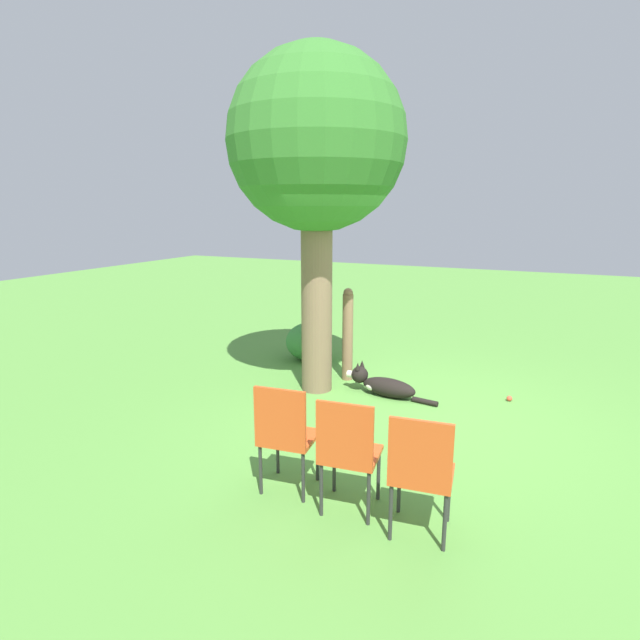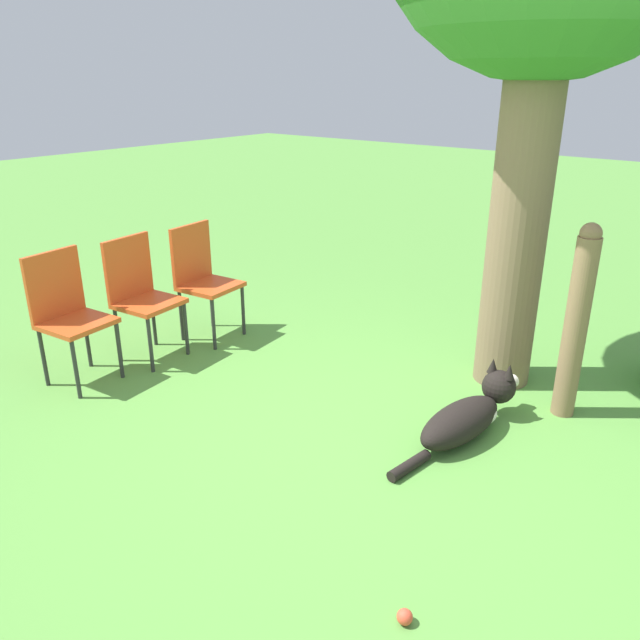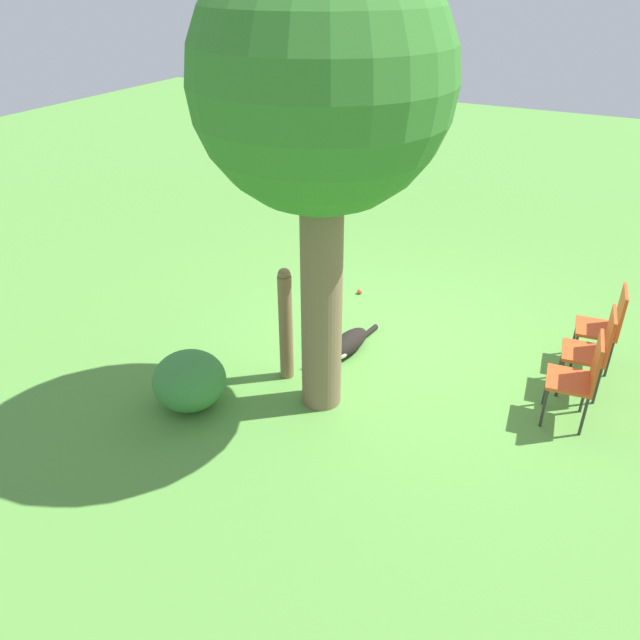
{
  "view_description": "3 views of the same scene",
  "coord_description": "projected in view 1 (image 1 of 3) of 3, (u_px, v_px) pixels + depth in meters",
  "views": [
    {
      "loc": [
        -5.39,
        -1.46,
        2.36
      ],
      "look_at": [
        0.16,
        1.11,
        0.98
      ],
      "focal_mm": 28.0,
      "sensor_mm": 36.0,
      "label": 1
    },
    {
      "loc": [
        1.85,
        -2.88,
        2.13
      ],
      "look_at": [
        -0.72,
        0.34,
        0.49
      ],
      "focal_mm": 35.0,
      "sensor_mm": 36.0,
      "label": 2
    },
    {
      "loc": [
        -2.07,
        5.87,
        3.94
      ],
      "look_at": [
        0.34,
        1.18,
        0.92
      ],
      "focal_mm": 35.0,
      "sensor_mm": 36.0,
      "label": 3
    }
  ],
  "objects": [
    {
      "name": "red_chair_1",
      "position": [
        348.0,
        449.0,
        3.83
      ],
      "size": [
        0.47,
        0.48,
        0.96
      ],
      "rotation": [
        0.0,
        0.0,
        0.11
      ],
      "color": "#D14C1E",
      "rests_on": "ground_plane"
    },
    {
      "name": "fence_post",
      "position": [
        348.0,
        334.0,
        6.89
      ],
      "size": [
        0.15,
        0.15,
        1.3
      ],
      "color": "#846647",
      "rests_on": "ground_plane"
    },
    {
      "name": "oak_tree",
      "position": [
        316.0,
        147.0,
        5.98
      ],
      "size": [
        2.16,
        2.16,
        4.22
      ],
      "color": "#7A6047",
      "rests_on": "ground_plane"
    },
    {
      "name": "ground_plane",
      "position": [
        400.0,
        412.0,
        5.89
      ],
      "size": [
        30.0,
        30.0,
        0.0
      ],
      "primitive_type": "plane",
      "color": "#56933D"
    },
    {
      "name": "low_shrub",
      "position": [
        309.0,
        341.0,
        7.88
      ],
      "size": [
        0.74,
        0.74,
        0.59
      ],
      "color": "#3D843D",
      "rests_on": "ground_plane"
    },
    {
      "name": "red_chair_2",
      "position": [
        285.0,
        432.0,
        4.12
      ],
      "size": [
        0.47,
        0.48,
        0.96
      ],
      "rotation": [
        0.0,
        0.0,
        0.11
      ],
      "color": "#D14C1E",
      "rests_on": "ground_plane"
    },
    {
      "name": "tennis_ball",
      "position": [
        509.0,
        398.0,
        6.22
      ],
      "size": [
        0.07,
        0.07,
        0.07
      ],
      "color": "#E54C33",
      "rests_on": "ground_plane"
    },
    {
      "name": "red_chair_0",
      "position": [
        421.0,
        468.0,
        3.54
      ],
      "size": [
        0.47,
        0.48,
        0.96
      ],
      "rotation": [
        0.0,
        0.0,
        0.11
      ],
      "color": "#D14C1E",
      "rests_on": "ground_plane"
    },
    {
      "name": "dog",
      "position": [
        382.0,
        385.0,
        6.41
      ],
      "size": [
        0.36,
        1.25,
        0.4
      ],
      "rotation": [
        0.0,
        0.0,
        1.43
      ],
      "color": "black",
      "rests_on": "ground_plane"
    }
  ]
}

